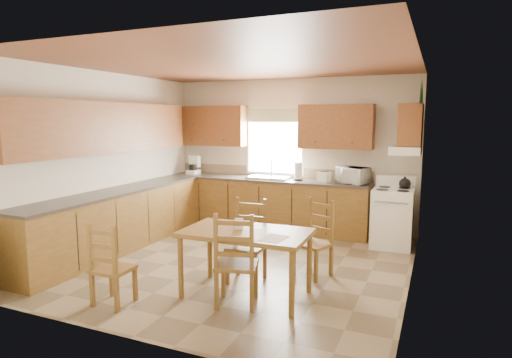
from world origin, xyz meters
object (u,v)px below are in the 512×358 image
at_px(chair_near_left, 113,263).
at_px(chair_far_right, 246,242).
at_px(chair_near_right, 237,258).
at_px(chair_far_left, 313,239).
at_px(dining_table, 246,263).
at_px(microwave, 353,175).
at_px(stove, 392,219).

distance_m(chair_near_left, chair_far_right, 1.56).
height_order(chair_near_right, chair_far_left, chair_near_right).
bearing_deg(chair_far_right, chair_near_left, -135.57).
relative_size(chair_near_left, chair_far_right, 0.90).
relative_size(dining_table, chair_far_right, 1.40).
relative_size(microwave, chair_far_left, 0.47).
xyz_separation_m(microwave, dining_table, (-0.63, -2.89, -0.68)).
relative_size(microwave, chair_near_right, 0.44).
bearing_deg(chair_far_right, chair_near_right, -77.73).
distance_m(dining_table, chair_far_left, 1.04).
distance_m(stove, chair_far_right, 2.67).
distance_m(chair_near_right, chair_far_right, 0.67).
bearing_deg(chair_near_left, chair_far_right, -133.80).
bearing_deg(microwave, chair_far_right, -85.12).
distance_m(stove, chair_near_right, 3.14).
height_order(dining_table, chair_near_right, chair_near_right).
height_order(stove, dining_table, stove).
height_order(stove, microwave, microwave).
relative_size(stove, chair_far_right, 0.89).
xyz_separation_m(microwave, chair_far_left, (-0.11, -2.01, -0.57)).
bearing_deg(chair_far_right, microwave, 68.84).
relative_size(chair_near_left, chair_far_left, 0.93).
relative_size(stove, microwave, 1.97).
bearing_deg(chair_near_right, chair_near_left, 6.49).
distance_m(microwave, chair_near_left, 4.15).
relative_size(stove, chair_far_left, 0.93).
bearing_deg(dining_table, microwave, 76.32).
xyz_separation_m(stove, chair_near_right, (-1.31, -2.86, 0.06)).
relative_size(chair_near_right, chair_far_left, 1.06).
distance_m(stove, dining_table, 2.91).
height_order(microwave, chair_near_left, microwave).
bearing_deg(stove, chair_far_left, -115.41).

